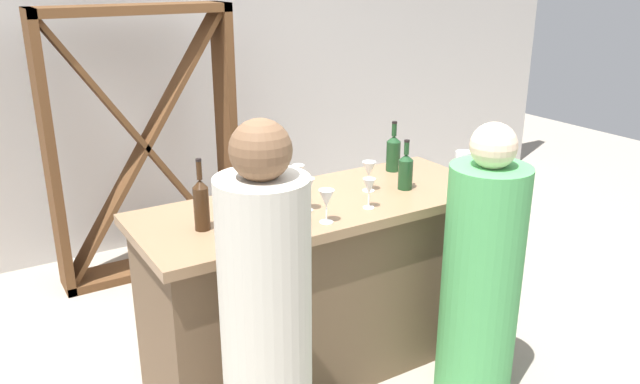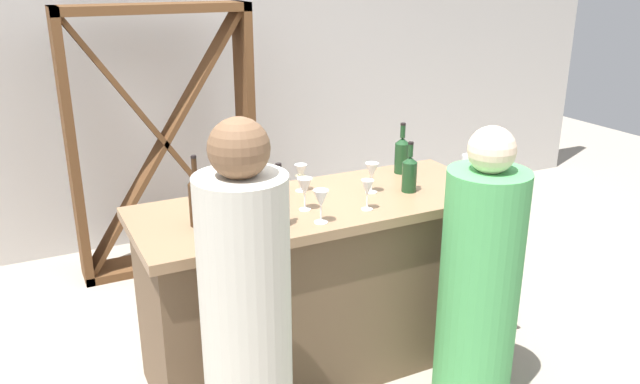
% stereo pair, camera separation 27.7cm
% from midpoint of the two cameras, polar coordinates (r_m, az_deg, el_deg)
% --- Properties ---
extents(ground_plane, '(12.00, 12.00, 0.00)m').
position_cam_midpoint_polar(ground_plane, '(3.75, -2.19, -14.93)').
color(ground_plane, '#9E9384').
extents(back_wall, '(8.00, 0.10, 2.80)m').
position_cam_midpoint_polar(back_wall, '(5.17, -14.68, 10.95)').
color(back_wall, '#BCB7B2').
rests_on(back_wall, ground).
extents(bar_counter, '(1.91, 0.74, 0.97)m').
position_cam_midpoint_polar(bar_counter, '(3.49, -2.29, -8.29)').
color(bar_counter, brown).
rests_on(bar_counter, ground).
extents(wine_rack, '(1.29, 0.28, 1.88)m').
position_cam_midpoint_polar(wine_rack, '(4.64, -17.03, 3.95)').
color(wine_rack, brown).
rests_on(wine_rack, ground).
extents(wine_bottle_leftmost_amber_brown, '(0.07, 0.07, 0.34)m').
position_cam_midpoint_polar(wine_bottle_leftmost_amber_brown, '(2.98, -13.16, -1.01)').
color(wine_bottle_leftmost_amber_brown, '#331E0F').
rests_on(wine_bottle_leftmost_amber_brown, bar_counter).
extents(wine_bottle_second_left_near_black, '(0.07, 0.07, 0.31)m').
position_cam_midpoint_polar(wine_bottle_second_left_near_black, '(2.94, -5.76, -1.10)').
color(wine_bottle_second_left_near_black, black).
rests_on(wine_bottle_second_left_near_black, bar_counter).
extents(wine_bottle_center_olive_green, '(0.08, 0.08, 0.27)m').
position_cam_midpoint_polar(wine_bottle_center_olive_green, '(3.46, 5.36, 1.88)').
color(wine_bottle_center_olive_green, '#193D1E').
rests_on(wine_bottle_center_olive_green, bar_counter).
extents(wine_bottle_second_right_olive_green, '(0.08, 0.08, 0.30)m').
position_cam_midpoint_polar(wine_bottle_second_right_olive_green, '(3.76, 4.46, 3.53)').
color(wine_bottle_second_right_olive_green, '#193D1E').
rests_on(wine_bottle_second_right_olive_green, bar_counter).
extents(wine_glass_near_left, '(0.07, 0.07, 0.16)m').
position_cam_midpoint_polar(wine_glass_near_left, '(2.98, -2.07, -0.73)').
color(wine_glass_near_left, white).
rests_on(wine_glass_near_left, bar_counter).
extents(wine_glass_near_center, '(0.06, 0.06, 0.15)m').
position_cam_midpoint_polar(wine_glass_near_center, '(3.16, 1.90, 0.36)').
color(wine_glass_near_center, white).
rests_on(wine_glass_near_center, bar_counter).
extents(wine_glass_near_right, '(0.08, 0.08, 0.17)m').
position_cam_midpoint_polar(wine_glass_near_right, '(3.14, -3.69, 0.34)').
color(wine_glass_near_right, white).
rests_on(wine_glass_near_right, bar_counter).
extents(wine_glass_far_left, '(0.07, 0.07, 0.16)m').
position_cam_midpoint_polar(wine_glass_far_left, '(3.41, 2.08, 1.93)').
color(wine_glass_far_left, white).
rests_on(wine_glass_far_left, bar_counter).
extents(wine_glass_far_center, '(0.08, 0.08, 0.15)m').
position_cam_midpoint_polar(wine_glass_far_center, '(3.31, -6.55, 1.16)').
color(wine_glass_far_center, white).
rests_on(wine_glass_far_center, bar_counter).
extents(wine_glass_far_right, '(0.07, 0.07, 0.15)m').
position_cam_midpoint_polar(wine_glass_far_right, '(3.41, -4.27, 1.56)').
color(wine_glass_far_right, white).
rests_on(wine_glass_far_right, bar_counter).
extents(water_pitcher, '(0.10, 0.10, 0.19)m').
position_cam_midpoint_polar(water_pitcher, '(3.57, 10.47, 2.06)').
color(water_pitcher, silver).
rests_on(water_pitcher, bar_counter).
extents(person_left_guest, '(0.45, 0.45, 1.62)m').
position_cam_midpoint_polar(person_left_guest, '(2.60, -7.90, -12.46)').
color(person_left_guest, beige).
rests_on(person_left_guest, ground).
extents(person_center_guest, '(0.40, 0.40, 1.45)m').
position_cam_midpoint_polar(person_center_guest, '(3.25, 11.78, -7.61)').
color(person_center_guest, '#4CA559').
rests_on(person_center_guest, ground).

